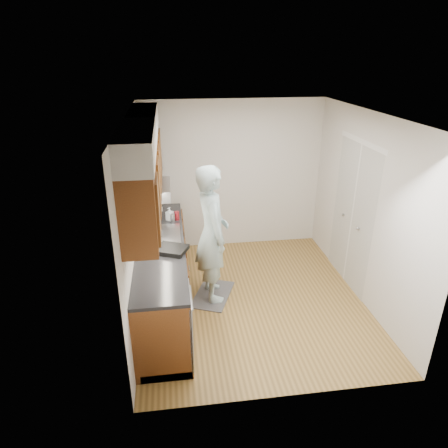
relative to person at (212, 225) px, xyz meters
name	(u,v)px	position (x,y,z in m)	size (l,w,h in m)	color
floor	(251,298)	(0.53, -0.14, -1.08)	(3.50, 3.50, 0.00)	olive
ceiling	(257,115)	(0.53, -0.14, 1.42)	(3.50, 3.50, 0.00)	white
wall_left	(134,222)	(-0.97, -0.14, 0.17)	(0.02, 3.50, 2.50)	beige
wall_right	(365,209)	(2.03, -0.14, 0.17)	(0.02, 3.50, 2.50)	beige
wall_back	(232,176)	(0.53, 1.61, 0.17)	(3.00, 0.02, 2.50)	beige
counter	(163,274)	(-0.67, -0.14, -0.59)	(0.64, 2.80, 1.30)	brown
upper_cabinets	(144,165)	(-0.81, -0.10, 0.87)	(0.47, 2.80, 1.21)	brown
closet_door	(352,216)	(2.01, 0.16, -0.05)	(0.02, 1.22, 2.05)	silver
floor_mat	(213,294)	(0.00, 0.00, -1.07)	(0.46, 0.78, 0.01)	#5C5C5E
person	(212,225)	(0.00, 0.00, 0.00)	(0.75, 0.50, 2.13)	#A6C5CA
soap_bottle_a	(154,212)	(-0.76, 0.59, -0.01)	(0.10, 0.10, 0.26)	silver
soap_bottle_b	(170,214)	(-0.54, 0.59, -0.04)	(0.09, 0.09, 0.19)	silver
soap_bottle_c	(156,210)	(-0.75, 0.83, -0.06)	(0.12, 0.12, 0.16)	silver
soda_can	(177,216)	(-0.44, 0.59, -0.08)	(0.07, 0.07, 0.12)	red
steel_can	(173,218)	(-0.50, 0.51, -0.08)	(0.06, 0.06, 0.12)	#A5A5AA
dish_rack	(172,250)	(-0.54, -0.41, -0.11)	(0.35, 0.30, 0.06)	black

